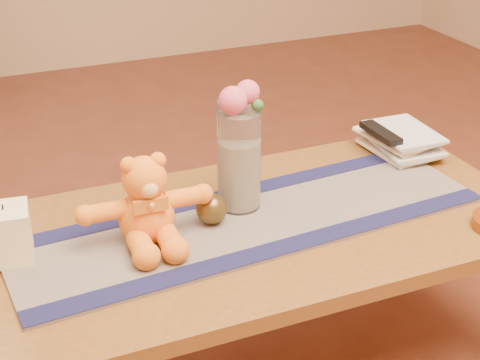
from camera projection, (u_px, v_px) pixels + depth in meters
name	position (u px, v px, depth m)	size (l,w,h in m)	color
coffee_table_top	(258.00, 229.00, 1.84)	(1.40, 0.70, 0.04)	brown
table_leg_br	(399.00, 207.00, 2.40)	(0.07, 0.07, 0.41)	brown
persian_runner	(251.00, 221.00, 1.83)	(1.20, 0.35, 0.01)	#1D1640
runner_border_near	(280.00, 248.00, 1.71)	(1.20, 0.06, 0.00)	#15163F
runner_border_far	(226.00, 195.00, 1.94)	(1.20, 0.06, 0.00)	#15163F
teddy_bear	(145.00, 200.00, 1.71)	(0.31, 0.25, 0.21)	orange
pillar_candle	(7.00, 234.00, 1.65)	(0.10, 0.10, 0.13)	#FFF0BB
candle_wick	(3.00, 207.00, 1.62)	(0.00, 0.00, 0.01)	black
glass_vase	(239.00, 160.00, 1.84)	(0.11, 0.11, 0.26)	silver
potpourri_fill	(239.00, 174.00, 1.85)	(0.09, 0.09, 0.18)	beige
rose_left	(233.00, 101.00, 1.74)	(0.07, 0.07, 0.07)	#E95270
rose_right	(248.00, 92.00, 1.77)	(0.06, 0.06, 0.06)	#E95270
blue_flower_back	(237.00, 95.00, 1.79)	(0.04, 0.04, 0.04)	#5266B2
blue_flower_side	(224.00, 103.00, 1.77)	(0.04, 0.04, 0.04)	#5266B2
leaf_sprig	(257.00, 105.00, 1.76)	(0.03, 0.03, 0.03)	#33662D
bronze_ball	(212.00, 209.00, 1.80)	(0.08, 0.08, 0.08)	#4E3C1A
book_bottom	(377.00, 155.00, 2.16)	(0.17, 0.22, 0.02)	beige
book_lower	(379.00, 149.00, 2.15)	(0.16, 0.22, 0.02)	beige
book_upper	(375.00, 143.00, 2.14)	(0.17, 0.22, 0.02)	beige
book_top	(380.00, 137.00, 2.13)	(0.16, 0.22, 0.02)	beige
tv_remote	(381.00, 133.00, 2.12)	(0.04, 0.16, 0.02)	black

